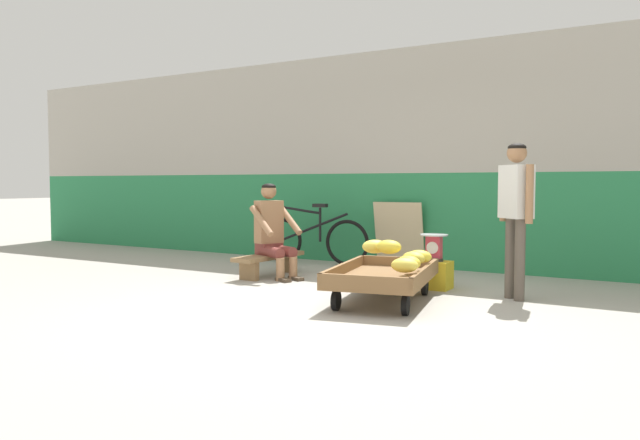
% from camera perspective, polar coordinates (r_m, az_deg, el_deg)
% --- Properties ---
extents(ground_plane, '(80.00, 80.00, 0.00)m').
position_cam_1_polar(ground_plane, '(5.54, -0.62, -8.45)').
color(ground_plane, '#A39E93').
extents(back_wall, '(16.00, 0.30, 2.97)m').
position_cam_1_polar(back_wall, '(8.44, 11.05, 5.71)').
color(back_wall, '#287F4C').
rests_on(back_wall, ground).
extents(banana_cart, '(1.10, 1.58, 0.36)m').
position_cam_1_polar(banana_cart, '(5.92, 5.90, -5.34)').
color(banana_cart, brown).
rests_on(banana_cart, ground).
extents(banana_pile, '(0.70, 0.90, 0.26)m').
position_cam_1_polar(banana_pile, '(5.75, 7.59, -3.33)').
color(banana_pile, yellow).
rests_on(banana_pile, banana_cart).
extents(low_bench, '(0.35, 1.11, 0.27)m').
position_cam_1_polar(low_bench, '(7.58, -4.75, -3.72)').
color(low_bench, olive).
rests_on(low_bench, ground).
extents(vendor_seated, '(0.74, 0.62, 1.14)m').
position_cam_1_polar(vendor_seated, '(7.47, -4.42, -0.99)').
color(vendor_seated, '#9E704C').
rests_on(vendor_seated, ground).
extents(plastic_crate, '(0.36, 0.28, 0.30)m').
position_cam_1_polar(plastic_crate, '(6.78, 10.52, -5.03)').
color(plastic_crate, gold).
rests_on(plastic_crate, ground).
extents(weighing_scale, '(0.30, 0.30, 0.29)m').
position_cam_1_polar(weighing_scale, '(6.74, 10.55, -2.49)').
color(weighing_scale, '#28282D').
rests_on(weighing_scale, plastic_crate).
extents(bicycle_near_left, '(1.66, 0.48, 0.86)m').
position_cam_1_polar(bicycle_near_left, '(8.67, -0.62, -1.78)').
color(bicycle_near_left, black).
rests_on(bicycle_near_left, ground).
extents(sign_board, '(0.70, 0.19, 0.89)m').
position_cam_1_polar(sign_board, '(8.43, 7.35, -1.35)').
color(sign_board, '#C6B289').
rests_on(sign_board, ground).
extents(customer_adult, '(0.38, 0.36, 1.53)m').
position_cam_1_polar(customer_adult, '(6.28, 17.75, 1.54)').
color(customer_adult, brown).
rests_on(customer_adult, ground).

